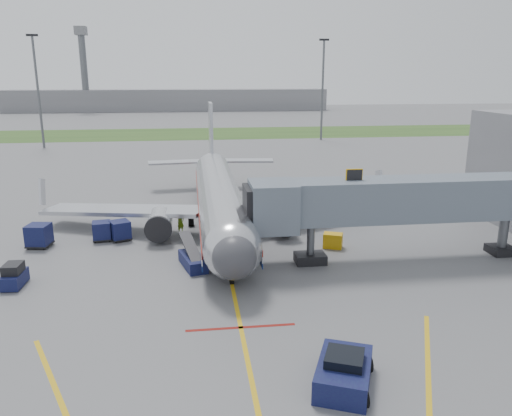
{
  "coord_description": "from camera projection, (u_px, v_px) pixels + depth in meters",
  "views": [
    {
      "loc": [
        -2.33,
        -28.43,
        13.3
      ],
      "look_at": [
        2.53,
        9.04,
        3.2
      ],
      "focal_mm": 35.0,
      "sensor_mm": 36.0,
      "label": 1
    }
  ],
  "objects": [
    {
      "name": "ground",
      "position": [
        234.0,
        296.0,
        30.96
      ],
      "size": [
        400.0,
        400.0,
        0.0
      ],
      "primitive_type": "plane",
      "color": "#565659",
      "rests_on": "ground"
    },
    {
      "name": "grass_strip",
      "position": [
        201.0,
        133.0,
        117.18
      ],
      "size": [
        300.0,
        25.0,
        0.01
      ],
      "primitive_type": "cube",
      "color": "#2D4C1E",
      "rests_on": "ground"
    },
    {
      "name": "apron_markings",
      "position": [
        248.0,
        362.0,
        23.87
      ],
      "size": [
        21.52,
        50.0,
        0.01
      ],
      "color": "gold",
      "rests_on": "ground"
    },
    {
      "name": "airliner",
      "position": [
        219.0,
        197.0,
        44.88
      ],
      "size": [
        32.1,
        35.67,
        10.25
      ],
      "color": "silver",
      "rests_on": "ground"
    },
    {
      "name": "jet_bridge",
      "position": [
        404.0,
        201.0,
        36.19
      ],
      "size": [
        25.3,
        4.0,
        6.9
      ],
      "color": "slate",
      "rests_on": "ground"
    },
    {
      "name": "light_mast_left",
      "position": [
        38.0,
        89.0,
        91.51
      ],
      "size": [
        2.0,
        0.44,
        20.4
      ],
      "color": "#595B60",
      "rests_on": "ground"
    },
    {
      "name": "light_mast_right",
      "position": [
        323.0,
        88.0,
        103.14
      ],
      "size": [
        2.0,
        0.44,
        20.4
      ],
      "color": "#595B60",
      "rests_on": "ground"
    },
    {
      "name": "distant_terminal",
      "position": [
        170.0,
        100.0,
        191.55
      ],
      "size": [
        120.0,
        14.0,
        8.0
      ],
      "primitive_type": "cube",
      "color": "slate",
      "rests_on": "ground"
    },
    {
      "name": "control_tower",
      "position": [
        83.0,
        63.0,
        179.59
      ],
      "size": [
        4.0,
        4.0,
        30.0
      ],
      "color": "#595B60",
      "rests_on": "ground"
    },
    {
      "name": "pushback_tug",
      "position": [
        344.0,
        372.0,
        21.96
      ],
      "size": [
        3.52,
        4.26,
        1.53
      ],
      "color": "#0F0D3B",
      "rests_on": "ground"
    },
    {
      "name": "baggage_tug",
      "position": [
        14.0,
        276.0,
        32.3
      ],
      "size": [
        1.24,
        2.25,
        1.54
      ],
      "color": "#0F0D3B",
      "rests_on": "ground"
    },
    {
      "name": "baggage_cart_a",
      "position": [
        102.0,
        231.0,
        41.25
      ],
      "size": [
        1.68,
        1.68,
        1.59
      ],
      "color": "#0F0D3B",
      "rests_on": "ground"
    },
    {
      "name": "baggage_cart_b",
      "position": [
        120.0,
        230.0,
        41.3
      ],
      "size": [
        2.01,
        2.01,
        1.64
      ],
      "color": "#0F0D3B",
      "rests_on": "ground"
    },
    {
      "name": "baggage_cart_c",
      "position": [
        39.0,
        236.0,
        39.65
      ],
      "size": [
        1.96,
        1.96,
        1.84
      ],
      "color": "#0F0D3B",
      "rests_on": "ground"
    },
    {
      "name": "belt_loader",
      "position": [
        193.0,
        260.0,
        35.61
      ],
      "size": [
        2.16,
        4.23,
        2.0
      ],
      "color": "#0F0D3B",
      "rests_on": "ground"
    },
    {
      "name": "ground_power_cart",
      "position": [
        333.0,
        241.0,
        39.54
      ],
      "size": [
        1.73,
        1.47,
        1.18
      ],
      "color": "#D79D0C",
      "rests_on": "ground"
    },
    {
      "name": "ramp_worker",
      "position": [
        181.0,
        223.0,
        43.21
      ],
      "size": [
        0.79,
        0.73,
        1.8
      ],
      "primitive_type": "imported",
      "rotation": [
        0.0,
        0.0,
        0.59
      ],
      "color": "#90CC18",
      "rests_on": "ground"
    }
  ]
}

